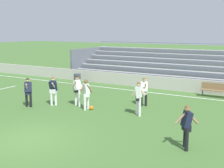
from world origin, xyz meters
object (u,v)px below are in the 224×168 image
bench_centre_sideline (216,89)px  player_dark_deep_cover (53,89)px  player_white_on_ball (86,92)px  trash_bin (77,78)px  bleacher_stand (184,66)px  player_white_challenging (139,96)px  player_dark_overlapping (28,90)px  soccer_ball (92,108)px  player_white_dropping_back (144,89)px  player_dark_wide_left (187,123)px  player_white_trailing_run (77,88)px

bench_centre_sideline → player_dark_deep_cover: player_dark_deep_cover is taller
player_white_on_ball → trash_bin: bearing=130.2°
bleacher_stand → player_white_on_ball: 10.76m
bleacher_stand → player_white_challenging: size_ratio=11.20×
player_dark_overlapping → trash_bin: bearing=105.9°
bench_centre_sideline → soccer_ball: bench_centre_sideline is taller
player_white_challenging → player_white_dropping_back: bearing=105.7°
player_white_dropping_back → trash_bin: bearing=152.7°
player_white_challenging → player_dark_overlapping: size_ratio=1.05×
player_white_on_ball → soccer_ball: bearing=15.5°
player_dark_deep_cover → player_white_dropping_back: (4.49, 2.43, -0.01)m
player_dark_wide_left → soccer_ball: (-5.82, 2.64, -0.84)m
player_white_trailing_run → player_white_on_ball: (0.86, -0.37, -0.05)m
player_white_challenging → player_dark_overlapping: player_white_challenging is taller
player_white_trailing_run → soccer_ball: player_white_trailing_run is taller
player_white_challenging → player_dark_wide_left: bearing=-42.5°
trash_bin → player_dark_overlapping: (2.06, -7.26, 0.58)m
bench_centre_sideline → player_white_challenging: bearing=-113.0°
player_white_dropping_back → soccer_ball: size_ratio=7.32×
bench_centre_sideline → trash_bin: (-10.62, -0.34, -0.16)m
player_white_challenging → soccer_ball: bearing=-173.4°
bleacher_stand → player_dark_overlapping: bearing=-114.4°
player_white_trailing_run → player_white_on_ball: size_ratio=1.05×
bench_centre_sideline → soccer_ball: bearing=-129.2°
bleacher_stand → player_dark_overlapping: bleacher_stand is taller
bench_centre_sideline → player_white_on_ball: 8.46m
bench_centre_sideline → player_dark_deep_cover: (-7.58, -6.66, 0.42)m
player_dark_deep_cover → player_dark_wide_left: bearing=-15.9°
soccer_ball → player_white_on_ball: bearing=-164.5°
player_white_trailing_run → player_white_on_ball: 0.94m
player_white_dropping_back → player_white_trailing_run: bearing=-150.4°
bleacher_stand → player_white_dropping_back: 8.32m
player_white_on_ball → player_white_challenging: (2.89, 0.38, 0.05)m
player_white_dropping_back → soccer_ball: 3.11m
bench_centre_sideline → player_dark_wide_left: size_ratio=1.11×
soccer_ball → bench_centre_sideline: bearing=50.8°
player_white_trailing_run → player_white_challenging: size_ratio=1.01×
bleacher_stand → trash_bin: 8.64m
bench_centre_sideline → player_white_dropping_back: (-3.09, -4.23, 0.41)m
bleacher_stand → bench_centre_sideline: size_ratio=10.60×
player_white_challenging → player_white_on_ball: bearing=-172.5°
player_white_dropping_back → player_white_on_ball: bearing=-136.9°
bleacher_stand → player_white_challenging: bearing=-86.1°
player_dark_deep_cover → player_dark_overlapping: bearing=-136.1°
player_dark_deep_cover → soccer_ball: (2.39, 0.29, -0.85)m
trash_bin → bleacher_stand: bearing=31.0°
player_white_on_ball → soccer_ball: 0.91m
player_dark_deep_cover → player_white_challenging: (5.00, 0.59, 0.05)m
trash_bin → soccer_ball: size_ratio=3.47×
player_white_trailing_run → player_white_challenging: player_white_trailing_run is taller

